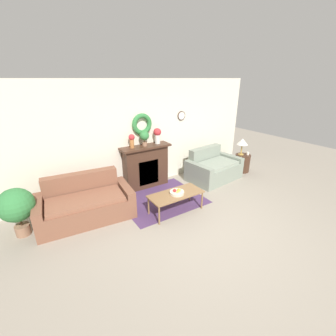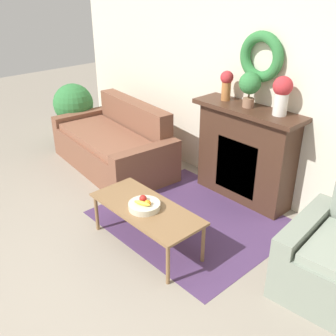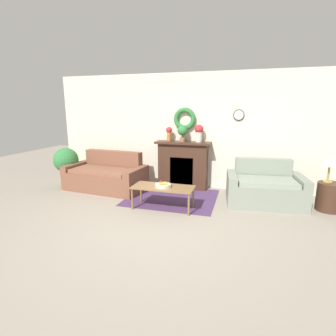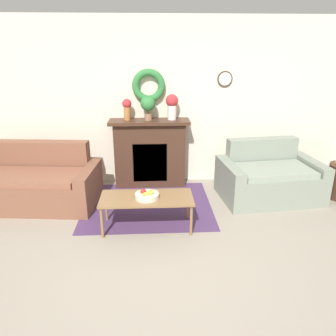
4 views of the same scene
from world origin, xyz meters
The scene contains 11 objects.
ground_plane centered at (0.00, 0.00, 0.00)m, with size 16.00×16.00×0.00m, color gray.
floor_rug centered at (-0.13, 1.65, 0.00)m, with size 1.88×1.62×0.01m.
wall_back centered at (0.00, 2.66, 1.36)m, with size 6.80×0.18×2.70m.
fireplace centered at (-0.08, 2.46, 0.57)m, with size 1.29×0.41×1.12m.
couch_left centered at (-1.80, 1.84, 0.31)m, with size 1.92×1.12×0.87m.
coffee_table centered at (-0.13, 1.01, 0.39)m, with size 1.18×0.52×0.43m.
fruit_bowl centered at (-0.12, 0.98, 0.47)m, with size 0.30×0.30×0.12m.
vase_on_mantel_left centered at (-0.43, 2.46, 1.32)m, with size 0.15×0.15×0.34m.
vase_on_mantel_right centered at (0.29, 2.46, 1.36)m, with size 0.20×0.20×0.40m.
potted_plant_on_mantel centered at (-0.10, 2.44, 1.36)m, with size 0.24×0.24×0.38m.
potted_plant_floor_by_couch centered at (-2.94, 1.89, 0.60)m, with size 0.61×0.61×0.93m.
Camera 2 is at (2.36, -0.98, 2.44)m, focal length 42.00 mm.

